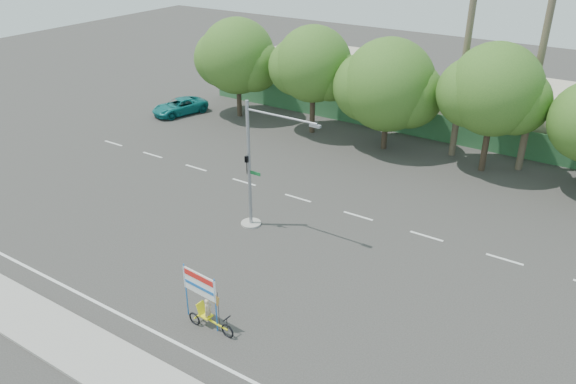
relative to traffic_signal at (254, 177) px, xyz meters
The scene contains 14 objects.
ground 5.40m from the traffic_signal, 61.13° to the right, with size 120.00×120.00×0.00m, color #33302D.
sidewalk_near 12.04m from the traffic_signal, 79.17° to the right, with size 50.00×2.40×0.12m, color gray.
fence 17.76m from the traffic_signal, 82.85° to the left, with size 38.00×0.08×2.00m, color #336B3D.
building_left 23.38m from the traffic_signal, 109.52° to the left, with size 12.00×8.00×4.00m, color beige.
building_right 24.29m from the traffic_signal, 65.15° to the left, with size 14.00×8.00×3.60m, color beige.
tree_far_left 18.45m from the traffic_signal, 130.22° to the left, with size 7.14×6.00×7.96m.
tree_left 14.99m from the traffic_signal, 109.08° to the left, with size 6.66×5.60×8.07m.
tree_center 14.15m from the traffic_signal, 85.33° to the left, with size 7.62×6.40×7.85m.
tree_right 16.38m from the traffic_signal, 59.83° to the left, with size 6.90×5.80×8.36m.
palm_tall 20.04m from the traffic_signal, 56.69° to the left, with size 3.73×3.79×17.45m.
palm_short 17.56m from the traffic_signal, 69.84° to the left, with size 3.73×3.79×14.45m.
traffic_signal is the anchor object (origin of this frame).
trike_billboard 8.49m from the traffic_signal, 67.91° to the right, with size 2.64×0.67×2.60m.
pickup_truck 20.14m from the traffic_signal, 144.38° to the left, with size 2.15×4.65×1.29m, color #107272.
Camera 1 is at (13.67, -17.13, 15.36)m, focal length 35.00 mm.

